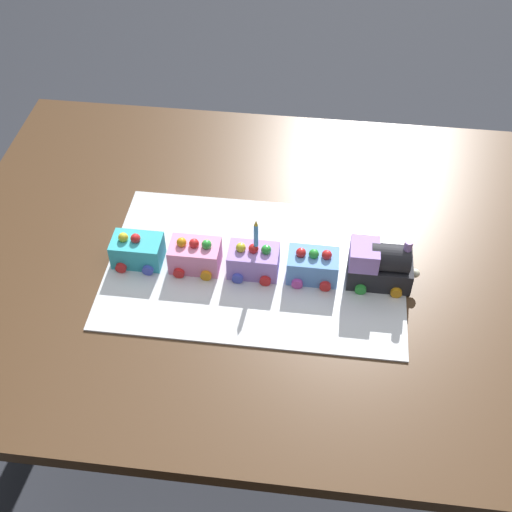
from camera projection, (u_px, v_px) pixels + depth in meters
name	position (u px, v px, depth m)	size (l,w,h in m)	color
ground_plane	(275.00, 435.00, 1.94)	(8.00, 8.00, 0.00)	#2D3038
dining_table	(281.00, 289.00, 1.48)	(1.40, 1.00, 0.74)	#4C331E
cake_board	(256.00, 267.00, 1.38)	(0.60, 0.40, 0.00)	silver
cake_locomotive	(380.00, 265.00, 1.31)	(0.14, 0.08, 0.12)	#232328
cake_car_gondola_sky_blue	(313.00, 265.00, 1.34)	(0.10, 0.08, 0.07)	#669EEA
cake_car_hopper_lavender	(254.00, 260.00, 1.35)	(0.10, 0.08, 0.07)	#AD84E0
cake_car_caboose_bubblegum	(195.00, 255.00, 1.36)	(0.10, 0.08, 0.07)	pink
cake_car_flatbed_turquoise	(137.00, 250.00, 1.37)	(0.10, 0.08, 0.07)	#38B7C6
birthday_candle	(256.00, 234.00, 1.29)	(0.01, 0.01, 0.07)	#4CA5E5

